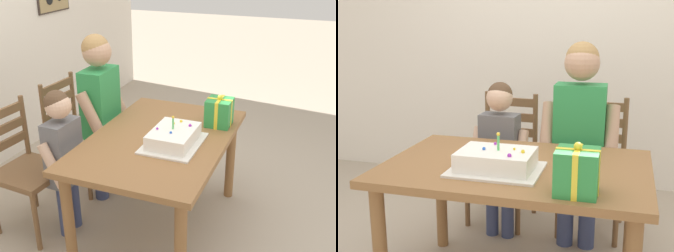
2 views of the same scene
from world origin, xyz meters
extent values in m
cube|color=silver|center=(0.00, 1.80, 1.30)|extent=(6.40, 0.08, 2.60)
cube|color=olive|center=(0.00, 0.00, 0.70)|extent=(1.33, 0.88, 0.04)
cylinder|color=olive|center=(-0.59, -0.36, 0.34)|extent=(0.07, 0.07, 0.68)
cylinder|color=olive|center=(-0.59, 0.36, 0.34)|extent=(0.07, 0.07, 0.68)
cylinder|color=olive|center=(0.59, 0.36, 0.34)|extent=(0.07, 0.07, 0.68)
cube|color=white|center=(-0.07, -0.12, 0.73)|extent=(0.44, 0.34, 0.01)
cube|color=white|center=(-0.07, -0.12, 0.78)|extent=(0.36, 0.26, 0.09)
cylinder|color=#56C666|center=(-0.06, -0.12, 0.86)|extent=(0.01, 0.01, 0.07)
sphere|color=yellow|center=(-0.06, -0.12, 0.90)|extent=(0.02, 0.02, 0.02)
sphere|color=yellow|center=(0.02, -0.09, 0.83)|extent=(0.01, 0.01, 0.01)
sphere|color=purple|center=(-0.10, -0.03, 0.83)|extent=(0.02, 0.02, 0.02)
sphere|color=yellow|center=(0.07, -0.13, 0.83)|extent=(0.02, 0.02, 0.02)
sphere|color=purple|center=(0.02, -0.20, 0.83)|extent=(0.02, 0.02, 0.02)
sphere|color=blue|center=(-0.13, -0.13, 0.83)|extent=(0.02, 0.02, 0.02)
cube|color=#2D8E42|center=(0.34, -0.31, 0.82)|extent=(0.18, 0.17, 0.19)
cube|color=yellow|center=(0.34, -0.31, 0.82)|extent=(0.18, 0.02, 0.20)
cube|color=yellow|center=(0.34, -0.31, 0.82)|extent=(0.02, 0.18, 0.20)
sphere|color=yellow|center=(0.34, -0.31, 0.93)|extent=(0.04, 0.04, 0.04)
cube|color=brown|center=(-0.32, 0.84, 0.45)|extent=(0.45, 0.45, 0.04)
cylinder|color=brown|center=(-0.15, 0.63, 0.21)|extent=(0.04, 0.04, 0.43)
cylinder|color=brown|center=(-0.53, 0.67, 0.21)|extent=(0.04, 0.04, 0.43)
cylinder|color=brown|center=(-0.12, 1.01, 0.21)|extent=(0.04, 0.04, 0.43)
cylinder|color=brown|center=(-0.49, 1.05, 0.21)|extent=(0.04, 0.04, 0.43)
cylinder|color=brown|center=(-0.12, 1.01, 0.70)|extent=(0.04, 0.04, 0.45)
cylinder|color=brown|center=(-0.49, 1.05, 0.70)|extent=(0.04, 0.04, 0.45)
cube|color=brown|center=(-0.31, 1.03, 0.63)|extent=(0.36, 0.05, 0.06)
cube|color=brown|center=(-0.31, 1.03, 0.74)|extent=(0.36, 0.05, 0.06)
cube|color=brown|center=(-0.31, 1.03, 0.85)|extent=(0.36, 0.05, 0.06)
cube|color=brown|center=(0.32, 0.84, 0.45)|extent=(0.44, 0.44, 0.04)
cylinder|color=brown|center=(0.50, 0.64, 0.21)|extent=(0.04, 0.04, 0.43)
cylinder|color=brown|center=(0.12, 0.66, 0.21)|extent=(0.04, 0.04, 0.43)
cylinder|color=brown|center=(0.52, 1.02, 0.21)|extent=(0.04, 0.04, 0.43)
cylinder|color=brown|center=(0.14, 1.04, 0.21)|extent=(0.04, 0.04, 0.43)
cylinder|color=brown|center=(0.52, 1.02, 0.70)|extent=(0.04, 0.04, 0.45)
cylinder|color=brown|center=(0.14, 1.04, 0.70)|extent=(0.04, 0.04, 0.45)
cube|color=brown|center=(0.33, 1.03, 0.63)|extent=(0.36, 0.04, 0.06)
cube|color=brown|center=(0.33, 1.03, 0.74)|extent=(0.36, 0.04, 0.06)
cube|color=brown|center=(0.33, 1.03, 0.85)|extent=(0.36, 0.04, 0.06)
cylinder|color=#38426B|center=(0.32, 0.59, 0.25)|extent=(0.11, 0.11, 0.50)
cylinder|color=#38426B|center=(0.18, 0.59, 0.25)|extent=(0.11, 0.11, 0.50)
cube|color=#2D934C|center=(0.25, 0.59, 0.78)|extent=(0.31, 0.19, 0.57)
cylinder|color=tan|center=(0.45, 0.55, 0.76)|extent=(0.09, 0.24, 0.38)
cylinder|color=tan|center=(0.06, 0.55, 0.76)|extent=(0.09, 0.24, 0.38)
sphere|color=tan|center=(0.25, 0.59, 1.19)|extent=(0.21, 0.21, 0.21)
sphere|color=#A87F4C|center=(0.25, 0.60, 1.22)|extent=(0.20, 0.20, 0.20)
cylinder|color=#38426B|center=(-0.21, 0.59, 0.20)|extent=(0.08, 0.08, 0.40)
cylinder|color=#38426B|center=(-0.32, 0.59, 0.20)|extent=(0.08, 0.08, 0.40)
cube|color=slate|center=(-0.26, 0.59, 0.62)|extent=(0.25, 0.16, 0.45)
cylinder|color=#E0B293|center=(-0.11, 0.55, 0.61)|extent=(0.07, 0.19, 0.30)
cylinder|color=#E0B293|center=(-0.42, 0.57, 0.61)|extent=(0.07, 0.19, 0.30)
sphere|color=#E0B293|center=(-0.26, 0.59, 0.95)|extent=(0.17, 0.17, 0.17)
sphere|color=brown|center=(-0.26, 0.60, 0.98)|extent=(0.16, 0.16, 0.16)
camera|label=1|loc=(-2.30, -0.96, 1.89)|focal=44.38mm
camera|label=2|loc=(0.53, -2.04, 1.42)|focal=46.66mm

